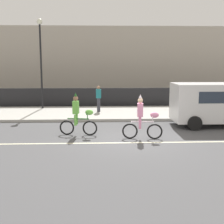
# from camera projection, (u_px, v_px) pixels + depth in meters

# --- Properties ---
(ground_plane) EXTENTS (80.00, 80.00, 0.00)m
(ground_plane) POSITION_uv_depth(u_px,v_px,m) (134.00, 140.00, 13.20)
(ground_plane) COLOR #4C4C4F
(road_centre_line) EXTENTS (36.00, 0.14, 0.01)m
(road_centre_line) POSITION_uv_depth(u_px,v_px,m) (136.00, 143.00, 12.71)
(road_centre_line) COLOR beige
(road_centre_line) RESTS_ON ground
(sidewalk_curb) EXTENTS (60.00, 5.00, 0.15)m
(sidewalk_curb) POSITION_uv_depth(u_px,v_px,m) (123.00, 113.00, 19.60)
(sidewalk_curb) COLOR #ADAAA3
(sidewalk_curb) RESTS_ON ground
(fence_line) EXTENTS (40.00, 0.08, 1.40)m
(fence_line) POSITION_uv_depth(u_px,v_px,m) (120.00, 98.00, 22.36)
(fence_line) COLOR black
(fence_line) RESTS_ON ground
(building_backdrop) EXTENTS (28.00, 8.00, 6.22)m
(building_backdrop) POSITION_uv_depth(u_px,v_px,m) (89.00, 63.00, 30.35)
(building_backdrop) COLOR #B2A899
(building_backdrop) RESTS_ON ground
(parade_cyclist_lime) EXTENTS (1.71, 0.52, 1.92)m
(parade_cyclist_lime) POSITION_uv_depth(u_px,v_px,m) (78.00, 117.00, 13.88)
(parade_cyclist_lime) COLOR black
(parade_cyclist_lime) RESTS_ON ground
(parade_cyclist_pink) EXTENTS (1.72, 0.51, 1.92)m
(parade_cyclist_pink) POSITION_uv_depth(u_px,v_px,m) (143.00, 120.00, 13.18)
(parade_cyclist_pink) COLOR black
(parade_cyclist_pink) RESTS_ON ground
(parked_van_white) EXTENTS (5.00, 2.22, 2.18)m
(parked_van_white) POSITION_uv_depth(u_px,v_px,m) (224.00, 101.00, 15.86)
(parked_van_white) COLOR white
(parked_van_white) RESTS_ON ground
(street_lamp_post) EXTENTS (0.36, 0.36, 5.86)m
(street_lamp_post) POSITION_uv_depth(u_px,v_px,m) (41.00, 50.00, 20.45)
(street_lamp_post) COLOR black
(street_lamp_post) RESTS_ON sidewalk_curb
(pedestrian_onlooker) EXTENTS (0.32, 0.20, 1.62)m
(pedestrian_onlooker) POSITION_uv_depth(u_px,v_px,m) (99.00, 98.00, 19.52)
(pedestrian_onlooker) COLOR #33333D
(pedestrian_onlooker) RESTS_ON sidewalk_curb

